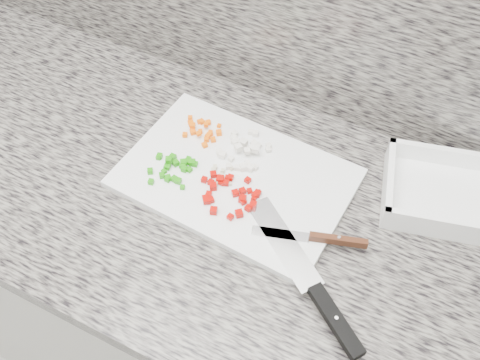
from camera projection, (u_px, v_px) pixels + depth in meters
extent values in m
cube|color=silver|center=(208.00, 296.00, 1.38)|extent=(3.92, 0.62, 0.86)
cube|color=slate|center=(197.00, 192.00, 1.03)|extent=(3.96, 0.64, 0.04)
cube|color=white|center=(235.00, 178.00, 1.02)|extent=(0.44, 0.31, 0.01)
cube|color=#FF6405|center=(205.00, 145.00, 1.05)|extent=(0.01, 0.01, 0.01)
cube|color=#FF6405|center=(199.00, 134.00, 1.06)|extent=(0.01, 0.01, 0.01)
cube|color=#FF6405|center=(200.00, 131.00, 1.08)|extent=(0.01, 0.01, 0.01)
cube|color=#FF6405|center=(185.00, 135.00, 1.07)|extent=(0.01, 0.01, 0.01)
cube|color=#FF6405|center=(213.00, 140.00, 1.06)|extent=(0.01, 0.01, 0.01)
cube|color=#FF6405|center=(206.00, 139.00, 1.06)|extent=(0.01, 0.01, 0.01)
cube|color=#FF6405|center=(219.00, 126.00, 1.09)|extent=(0.01, 0.01, 0.01)
cube|color=#FF6405|center=(193.00, 132.00, 1.08)|extent=(0.02, 0.02, 0.01)
cube|color=#FF6405|center=(193.00, 126.00, 1.08)|extent=(0.01, 0.01, 0.01)
cube|color=#FF6405|center=(199.00, 122.00, 1.10)|extent=(0.01, 0.01, 0.01)
cube|color=#FF6405|center=(208.00, 122.00, 1.09)|extent=(0.01, 0.01, 0.01)
cube|color=#FF6405|center=(190.00, 118.00, 1.10)|extent=(0.01, 0.01, 0.01)
cube|color=#FF6405|center=(209.00, 123.00, 1.09)|extent=(0.01, 0.01, 0.01)
cube|color=#FF6405|center=(219.00, 133.00, 1.08)|extent=(0.01, 0.01, 0.01)
cube|color=#FF6405|center=(211.00, 133.00, 1.07)|extent=(0.01, 0.01, 0.01)
cube|color=#FF6405|center=(210.00, 135.00, 1.07)|extent=(0.01, 0.01, 0.01)
cube|color=#FF6405|center=(191.00, 123.00, 1.09)|extent=(0.02, 0.02, 0.01)
cube|color=#FF6405|center=(201.00, 122.00, 1.09)|extent=(0.01, 0.01, 0.01)
cube|color=#FF6405|center=(193.00, 126.00, 1.09)|extent=(0.01, 0.01, 0.01)
cube|color=#FF6405|center=(219.00, 133.00, 1.07)|extent=(0.01, 0.01, 0.01)
cube|color=#FF6405|center=(208.00, 136.00, 1.07)|extent=(0.01, 0.01, 0.01)
cube|color=#FF6405|center=(210.00, 132.00, 1.08)|extent=(0.01, 0.01, 0.01)
cube|color=#FF6405|center=(206.00, 125.00, 1.08)|extent=(0.01, 0.01, 0.01)
cube|color=white|center=(236.00, 141.00, 1.06)|extent=(0.01, 0.01, 0.01)
cube|color=white|center=(248.00, 163.00, 1.03)|extent=(0.01, 0.01, 0.01)
cube|color=white|center=(269.00, 146.00, 1.05)|extent=(0.01, 0.01, 0.01)
cube|color=white|center=(234.00, 137.00, 1.07)|extent=(0.01, 0.01, 0.01)
cube|color=white|center=(219.00, 153.00, 1.04)|extent=(0.02, 0.02, 0.01)
cube|color=white|center=(256.00, 149.00, 1.03)|extent=(0.02, 0.02, 0.01)
cube|color=white|center=(254.00, 144.00, 1.06)|extent=(0.01, 0.01, 0.01)
cube|color=white|center=(254.00, 167.00, 1.02)|extent=(0.01, 0.01, 0.01)
cube|color=white|center=(255.00, 168.00, 1.02)|extent=(0.01, 0.01, 0.01)
cube|color=white|center=(235.00, 134.00, 1.07)|extent=(0.01, 0.01, 0.01)
cube|color=white|center=(238.00, 148.00, 1.04)|extent=(0.02, 0.02, 0.01)
cube|color=white|center=(250.00, 149.00, 1.05)|extent=(0.02, 0.02, 0.01)
cube|color=white|center=(258.00, 145.00, 1.05)|extent=(0.01, 0.01, 0.01)
cube|color=white|center=(246.00, 148.00, 1.05)|extent=(0.01, 0.01, 0.01)
cube|color=white|center=(244.00, 167.00, 1.02)|extent=(0.02, 0.02, 0.01)
cube|color=white|center=(231.00, 159.00, 1.03)|extent=(0.01, 0.01, 0.01)
cube|color=white|center=(240.00, 168.00, 1.02)|extent=(0.01, 0.01, 0.01)
cube|color=white|center=(247.00, 151.00, 1.03)|extent=(0.02, 0.02, 0.01)
cube|color=white|center=(222.00, 155.00, 1.04)|extent=(0.01, 0.01, 0.01)
cube|color=white|center=(268.00, 150.00, 1.05)|extent=(0.01, 0.01, 0.01)
cube|color=white|center=(250.00, 168.00, 1.02)|extent=(0.02, 0.02, 0.01)
cube|color=white|center=(251.00, 132.00, 1.08)|extent=(0.01, 0.01, 0.01)
cube|color=white|center=(255.00, 133.00, 1.07)|extent=(0.01, 0.01, 0.01)
cube|color=white|center=(235.00, 142.00, 1.06)|extent=(0.01, 0.01, 0.01)
cube|color=white|center=(252.00, 148.00, 1.04)|extent=(0.01, 0.01, 0.01)
cube|color=white|center=(244.00, 143.00, 1.04)|extent=(0.01, 0.01, 0.01)
cube|color=white|center=(229.00, 166.00, 1.02)|extent=(0.01, 0.01, 0.01)
cube|color=white|center=(237.00, 168.00, 1.02)|extent=(0.01, 0.01, 0.01)
cube|color=#208A0C|center=(192.00, 163.00, 1.02)|extent=(0.02, 0.02, 0.01)
cube|color=#208A0C|center=(176.00, 163.00, 1.02)|extent=(0.02, 0.02, 0.01)
cube|color=#208A0C|center=(189.00, 170.00, 1.02)|extent=(0.01, 0.01, 0.01)
cube|color=#208A0C|center=(168.00, 179.00, 1.00)|extent=(0.01, 0.01, 0.01)
cube|color=#208A0C|center=(184.00, 169.00, 1.02)|extent=(0.01, 0.01, 0.01)
cube|color=#208A0C|center=(162.00, 175.00, 1.01)|extent=(0.01, 0.01, 0.01)
cube|color=#208A0C|center=(183.00, 166.00, 1.02)|extent=(0.01, 0.01, 0.01)
cube|color=#208A0C|center=(168.00, 178.00, 1.00)|extent=(0.01, 0.01, 0.01)
cube|color=#208A0C|center=(195.00, 164.00, 1.02)|extent=(0.01, 0.01, 0.01)
cube|color=#208A0C|center=(160.00, 156.00, 1.04)|extent=(0.01, 0.01, 0.01)
cube|color=#208A0C|center=(173.00, 157.00, 1.03)|extent=(0.01, 0.01, 0.01)
cube|color=#208A0C|center=(189.00, 162.00, 1.03)|extent=(0.01, 0.01, 0.01)
cube|color=#208A0C|center=(182.00, 187.00, 0.99)|extent=(0.01, 0.01, 0.01)
cube|color=#208A0C|center=(151.00, 182.00, 1.00)|extent=(0.01, 0.01, 0.01)
cube|color=#208A0C|center=(158.00, 157.00, 1.04)|extent=(0.01, 0.01, 0.01)
cube|color=#208A0C|center=(164.00, 171.00, 1.01)|extent=(0.01, 0.01, 0.01)
cube|color=#208A0C|center=(188.00, 159.00, 1.03)|extent=(0.01, 0.01, 0.01)
cube|color=#208A0C|center=(174.00, 179.00, 1.00)|extent=(0.01, 0.01, 0.01)
cube|color=#208A0C|center=(169.00, 160.00, 1.02)|extent=(0.02, 0.02, 0.01)
cube|color=#208A0C|center=(184.00, 163.00, 1.02)|extent=(0.02, 0.02, 0.01)
cube|color=#208A0C|center=(178.00, 181.00, 1.00)|extent=(0.01, 0.01, 0.01)
cube|color=#208A0C|center=(167.00, 167.00, 1.02)|extent=(0.01, 0.01, 0.01)
cube|color=#208A0C|center=(150.00, 171.00, 1.01)|extent=(0.01, 0.01, 0.01)
cube|color=#AE0702|center=(255.00, 195.00, 0.98)|extent=(0.02, 0.02, 0.01)
cube|color=#AE0702|center=(220.00, 179.00, 1.00)|extent=(0.02, 0.02, 0.01)
cube|color=#AE0702|center=(211.00, 200.00, 0.97)|extent=(0.02, 0.02, 0.01)
cube|color=#AE0702|center=(209.00, 194.00, 0.98)|extent=(0.01, 0.01, 0.01)
cube|color=#AE0702|center=(230.00, 217.00, 0.95)|extent=(0.01, 0.01, 0.01)
cube|color=#AE0702|center=(248.00, 208.00, 0.96)|extent=(0.01, 0.01, 0.01)
cube|color=#AE0702|center=(254.00, 198.00, 0.97)|extent=(0.01, 0.01, 0.01)
cube|color=#AE0702|center=(213.00, 186.00, 0.99)|extent=(0.02, 0.02, 0.01)
cube|color=#AE0702|center=(226.00, 183.00, 1.00)|extent=(0.01, 0.01, 0.01)
cube|color=#AE0702|center=(235.00, 193.00, 0.98)|extent=(0.02, 0.02, 0.01)
cube|color=#AE0702|center=(242.00, 191.00, 0.98)|extent=(0.02, 0.02, 0.01)
cube|color=#AE0702|center=(211.00, 182.00, 1.00)|extent=(0.01, 0.01, 0.01)
cube|color=#AE0702|center=(222.00, 183.00, 1.00)|extent=(0.01, 0.01, 0.01)
cube|color=#AE0702|center=(206.00, 198.00, 0.97)|extent=(0.02, 0.02, 0.01)
cube|color=#AE0702|center=(250.00, 191.00, 0.98)|extent=(0.01, 0.01, 0.01)
cube|color=#AE0702|center=(230.00, 177.00, 1.00)|extent=(0.01, 0.01, 0.01)
cube|color=#AE0702|center=(221.00, 180.00, 1.00)|extent=(0.02, 0.02, 0.01)
cube|color=#AE0702|center=(242.00, 199.00, 0.97)|extent=(0.01, 0.01, 0.01)
cube|color=#AE0702|center=(207.00, 200.00, 0.97)|extent=(0.02, 0.02, 0.01)
cube|color=#AE0702|center=(213.00, 174.00, 1.01)|extent=(0.02, 0.02, 0.01)
cube|color=#AE0702|center=(248.00, 180.00, 1.00)|extent=(0.01, 0.01, 0.01)
cube|color=#AE0702|center=(243.00, 202.00, 0.97)|extent=(0.01, 0.01, 0.01)
cube|color=#AE0702|center=(258.00, 192.00, 0.98)|extent=(0.01, 0.01, 0.01)
cube|color=#AE0702|center=(257.00, 193.00, 0.98)|extent=(0.01, 0.01, 0.01)
cube|color=#AE0702|center=(239.00, 214.00, 0.95)|extent=(0.02, 0.02, 0.01)
cube|color=#AE0702|center=(204.00, 180.00, 1.00)|extent=(0.01, 0.01, 0.01)
cube|color=#AE0702|center=(214.00, 211.00, 0.95)|extent=(0.02, 0.02, 0.01)
cube|color=#AE0702|center=(253.00, 205.00, 0.96)|extent=(0.01, 0.01, 0.01)
cube|color=#AE0702|center=(228.00, 178.00, 1.00)|extent=(0.01, 0.01, 0.01)
cube|color=beige|center=(222.00, 175.00, 1.01)|extent=(0.01, 0.01, 0.01)
cube|color=beige|center=(232.00, 168.00, 1.02)|extent=(0.01, 0.01, 0.01)
cube|color=beige|center=(230.00, 184.00, 1.00)|extent=(0.01, 0.01, 0.01)
cube|color=beige|center=(215.00, 167.00, 1.02)|extent=(0.01, 0.01, 0.01)
cube|color=beige|center=(223.00, 179.00, 1.00)|extent=(0.01, 0.01, 0.01)
cube|color=beige|center=(230.00, 167.00, 1.02)|extent=(0.01, 0.01, 0.01)
cube|color=beige|center=(213.00, 170.00, 1.01)|extent=(0.01, 0.01, 0.01)
cube|color=beige|center=(216.00, 184.00, 1.00)|extent=(0.01, 0.01, 0.01)
cube|color=beige|center=(213.00, 174.00, 1.01)|extent=(0.01, 0.01, 0.01)
cube|color=beige|center=(224.00, 182.00, 1.00)|extent=(0.01, 0.01, 0.01)
cube|color=beige|center=(223.00, 171.00, 1.01)|extent=(0.01, 0.01, 0.01)
cube|color=beige|center=(220.00, 178.00, 1.00)|extent=(0.01, 0.01, 0.01)
cube|color=silver|center=(283.00, 243.00, 0.92)|extent=(0.18, 0.15, 0.00)
cube|color=black|center=(336.00, 320.00, 0.82)|extent=(0.12, 0.10, 0.02)
cylinder|color=silver|center=(336.00, 318.00, 0.82)|extent=(0.01, 0.01, 0.00)
cube|color=silver|center=(280.00, 234.00, 0.93)|extent=(0.10, 0.05, 0.00)
cube|color=#4D2413|center=(338.00, 240.00, 0.91)|extent=(0.10, 0.04, 0.02)
cylinder|color=silver|center=(339.00, 237.00, 0.91)|extent=(0.01, 0.01, 0.00)
cube|color=white|center=(450.00, 199.00, 0.99)|extent=(0.28, 0.23, 0.01)
cube|color=white|center=(453.00, 157.00, 1.02)|extent=(0.24, 0.07, 0.04)
cube|color=white|center=(455.00, 228.00, 0.92)|extent=(0.24, 0.07, 0.04)
cube|color=white|center=(389.00, 180.00, 0.98)|extent=(0.05, 0.17, 0.04)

